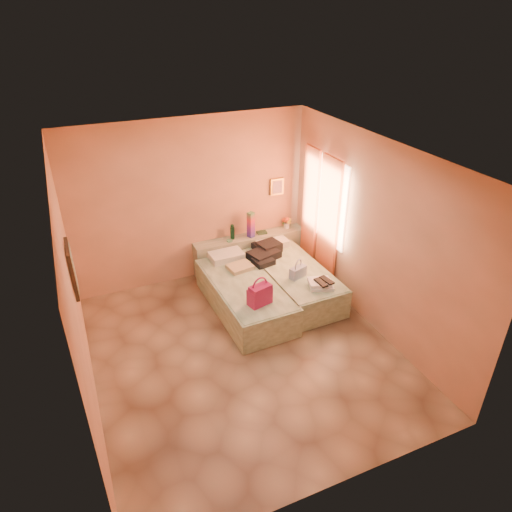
{
  "coord_description": "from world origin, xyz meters",
  "views": [
    {
      "loc": [
        -1.82,
        -4.6,
        4.31
      ],
      "look_at": [
        0.55,
        0.85,
        0.98
      ],
      "focal_mm": 32.0,
      "sensor_mm": 36.0,
      "label": 1
    }
  ],
  "objects": [
    {
      "name": "ground",
      "position": [
        0.0,
        0.0,
        0.0
      ],
      "size": [
        4.5,
        4.5,
        0.0
      ],
      "primitive_type": "plane",
      "color": "tan",
      "rests_on": "ground"
    },
    {
      "name": "room_walls",
      "position": [
        0.21,
        0.57,
        1.79
      ],
      "size": [
        4.02,
        4.51,
        2.81
      ],
      "color": "#EAA57D",
      "rests_on": "ground"
    },
    {
      "name": "headboard_ledge",
      "position": [
        0.98,
        2.1,
        0.33
      ],
      "size": [
        2.05,
        0.3,
        0.65
      ],
      "primitive_type": "cube",
      "color": "#AFB896",
      "rests_on": "ground"
    },
    {
      "name": "bed_left",
      "position": [
        0.39,
        0.93,
        0.25
      ],
      "size": [
        0.95,
        2.02,
        0.5
      ],
      "primitive_type": "cube",
      "rotation": [
        0.0,
        0.0,
        0.03
      ],
      "color": "beige",
      "rests_on": "ground"
    },
    {
      "name": "bed_right",
      "position": [
        1.29,
        1.05,
        0.25
      ],
      "size": [
        0.95,
        2.02,
        0.5
      ],
      "primitive_type": "cube",
      "rotation": [
        0.0,
        0.0,
        0.03
      ],
      "color": "beige",
      "rests_on": "ground"
    },
    {
      "name": "water_bottle",
      "position": [
        0.65,
        2.12,
        0.78
      ],
      "size": [
        0.09,
        0.09,
        0.26
      ],
      "primitive_type": "cylinder",
      "rotation": [
        0.0,
        0.0,
        -0.25
      ],
      "color": "#153C25",
      "rests_on": "headboard_ledge"
    },
    {
      "name": "rainbow_box",
      "position": [
        0.99,
        2.07,
        0.88
      ],
      "size": [
        0.13,
        0.13,
        0.46
      ],
      "primitive_type": "cube",
      "rotation": [
        0.0,
        0.0,
        0.4
      ],
      "color": "#9F134D",
      "rests_on": "headboard_ledge"
    },
    {
      "name": "small_dish",
      "position": [
        0.57,
        2.05,
        0.66
      ],
      "size": [
        0.11,
        0.11,
        0.03
      ],
      "primitive_type": "cylinder",
      "rotation": [
        0.0,
        0.0,
        -0.03
      ],
      "color": "#4F9271",
      "rests_on": "headboard_ledge"
    },
    {
      "name": "green_book",
      "position": [
        1.22,
        2.12,
        0.66
      ],
      "size": [
        0.19,
        0.15,
        0.03
      ],
      "primitive_type": "cube",
      "rotation": [
        0.0,
        0.0,
        -0.1
      ],
      "color": "#224029",
      "rests_on": "headboard_ledge"
    },
    {
      "name": "flower_vase",
      "position": [
        1.73,
        2.14,
        0.77
      ],
      "size": [
        0.2,
        0.2,
        0.24
      ],
      "primitive_type": "cube",
      "rotation": [
        0.0,
        0.0,
        -0.06
      ],
      "color": "white",
      "rests_on": "headboard_ledge"
    },
    {
      "name": "magenta_handbag",
      "position": [
        0.38,
        0.32,
        0.66
      ],
      "size": [
        0.37,
        0.26,
        0.31
      ],
      "primitive_type": "cube",
      "rotation": [
        0.0,
        0.0,
        0.25
      ],
      "color": "#9F134D",
      "rests_on": "bed_left"
    },
    {
      "name": "khaki_garment",
      "position": [
        0.49,
        1.35,
        0.53
      ],
      "size": [
        0.43,
        0.36,
        0.07
      ],
      "primitive_type": "cube",
      "rotation": [
        0.0,
        0.0,
        0.15
      ],
      "color": "tan",
      "rests_on": "bed_left"
    },
    {
      "name": "clothes_pile",
      "position": [
        1.03,
        1.52,
        0.58
      ],
      "size": [
        0.69,
        0.69,
        0.16
      ],
      "primitive_type": "cube",
      "rotation": [
        0.0,
        0.0,
        0.31
      ],
      "color": "black",
      "rests_on": "bed_right"
    },
    {
      "name": "blue_handbag",
      "position": [
        1.22,
        0.75,
        0.59
      ],
      "size": [
        0.31,
        0.2,
        0.18
      ],
      "primitive_type": "cube",
      "rotation": [
        0.0,
        0.0,
        0.33
      ],
      "color": "#3F5D98",
      "rests_on": "bed_right"
    },
    {
      "name": "towel_stack",
      "position": [
        1.42,
        0.36,
        0.55
      ],
      "size": [
        0.43,
        0.4,
        0.1
      ],
      "primitive_type": "cube",
      "rotation": [
        0.0,
        0.0,
        -0.34
      ],
      "color": "white",
      "rests_on": "bed_right"
    },
    {
      "name": "sandal_pair",
      "position": [
        1.44,
        0.31,
        0.61
      ],
      "size": [
        0.21,
        0.27,
        0.03
      ],
      "primitive_type": "cube",
      "rotation": [
        0.0,
        0.0,
        0.06
      ],
      "color": "black",
      "rests_on": "towel_stack"
    }
  ]
}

